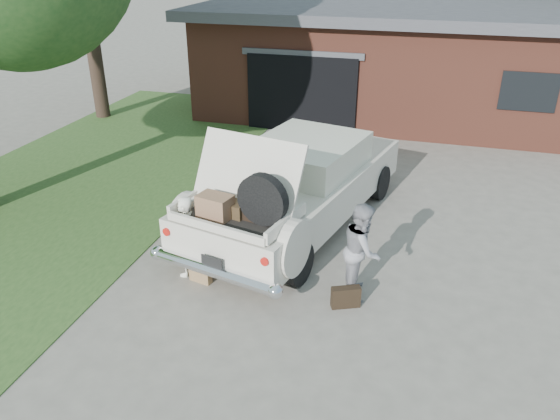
# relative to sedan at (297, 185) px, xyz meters

# --- Properties ---
(ground) EXTENTS (90.00, 90.00, 0.00)m
(ground) POSITION_rel_sedan_xyz_m (0.13, -2.24, -0.85)
(ground) COLOR gray
(ground) RESTS_ON ground
(grass_strip) EXTENTS (6.00, 16.00, 0.02)m
(grass_strip) POSITION_rel_sedan_xyz_m (-5.37, 0.76, -0.84)
(grass_strip) COLOR #2D4C1E
(grass_strip) RESTS_ON ground
(house) EXTENTS (12.80, 7.80, 3.30)m
(house) POSITION_rel_sedan_xyz_m (1.11, 9.23, 0.82)
(house) COLOR brown
(house) RESTS_ON ground
(sedan) EXTENTS (3.47, 6.11, 2.27)m
(sedan) POSITION_rel_sedan_xyz_m (0.00, 0.00, 0.00)
(sedan) COLOR beige
(sedan) RESTS_ON ground
(woman_left) EXTENTS (0.35, 0.52, 1.41)m
(woman_left) POSITION_rel_sedan_xyz_m (-1.31, -2.26, -0.14)
(woman_left) COLOR silver
(woman_left) RESTS_ON ground
(woman_right) EXTENTS (0.67, 0.81, 1.55)m
(woman_right) POSITION_rel_sedan_xyz_m (1.55, -2.00, -0.07)
(woman_right) COLOR gray
(woman_right) RESTS_ON ground
(suitcase_left) EXTENTS (0.40, 0.20, 0.29)m
(suitcase_left) POSITION_rel_sedan_xyz_m (-1.01, -2.44, -0.70)
(suitcase_left) COLOR #9C794F
(suitcase_left) RESTS_ON ground
(suitcase_right) EXTENTS (0.46, 0.31, 0.34)m
(suitcase_right) POSITION_rel_sedan_xyz_m (1.41, -2.45, -0.67)
(suitcase_right) COLOR black
(suitcase_right) RESTS_ON ground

